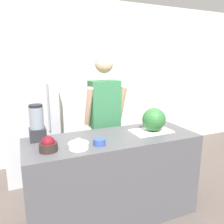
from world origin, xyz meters
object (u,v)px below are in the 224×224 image
object	(u,v)px
refrigerator	(31,117)
bowl_cream	(78,145)
watermelon	(154,120)
bowl_small_blue	(99,142)
blender	(37,124)
person	(105,121)
bowl_cherries	(48,145)

from	to	relation	value
refrigerator	bowl_cream	world-z (taller)	refrigerator
refrigerator	watermelon	distance (m)	1.75
watermelon	bowl_small_blue	distance (m)	0.68
watermelon	blender	world-z (taller)	blender
person	blender	bearing A→B (deg)	-154.80
person	watermelon	distance (m)	0.71
person	bowl_small_blue	distance (m)	0.81
refrigerator	bowl_cream	size ratio (longest dim) A/B	9.75
refrigerator	bowl_cream	xyz separation A→B (m)	(0.32, -1.42, 0.05)
bowl_cherries	watermelon	bearing A→B (deg)	4.66
person	watermelon	xyz separation A→B (m)	(0.32, -0.61, 0.13)
person	watermelon	world-z (taller)	person
person	bowl_cream	xyz separation A→B (m)	(-0.53, -0.74, 0.03)
refrigerator	bowl_cream	bearing A→B (deg)	-77.36
bowl_cherries	person	bearing A→B (deg)	42.19
refrigerator	person	distance (m)	1.08
bowl_cream	bowl_small_blue	size ratio (longest dim) A/B	1.64
refrigerator	bowl_small_blue	bearing A→B (deg)	-69.97
refrigerator	bowl_cherries	size ratio (longest dim) A/B	11.45
blender	refrigerator	bearing A→B (deg)	90.77
bowl_small_blue	bowl_cream	bearing A→B (deg)	-177.51
refrigerator	watermelon	bearing A→B (deg)	-47.77
bowl_small_blue	blender	world-z (taller)	blender
refrigerator	bowl_cherries	world-z (taller)	refrigerator
refrigerator	watermelon	world-z (taller)	refrigerator
watermelon	blender	distance (m)	1.18
person	watermelon	size ratio (longest dim) A/B	6.89
person	blender	size ratio (longest dim) A/B	4.92
bowl_cherries	blender	distance (m)	0.33
refrigerator	blender	xyz separation A→B (m)	(0.01, -1.07, 0.17)
refrigerator	bowl_cherries	xyz separation A→B (m)	(0.07, -1.38, 0.07)
bowl_cream	bowl_small_blue	world-z (taller)	bowl_cream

